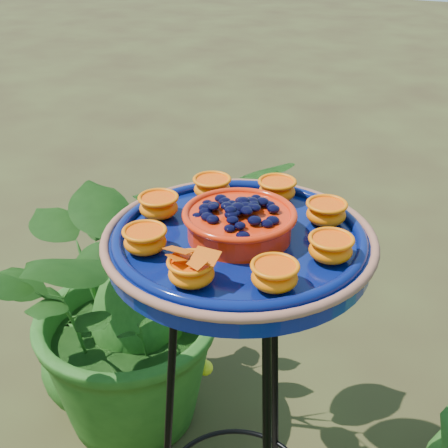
% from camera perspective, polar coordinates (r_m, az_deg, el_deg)
% --- Properties ---
extents(tripod_stand, '(0.41, 0.41, 0.94)m').
position_cam_1_polar(tripod_stand, '(1.38, 1.19, -16.38)').
color(tripod_stand, black).
rests_on(tripod_stand, ground).
extents(feeder_dish, '(0.58, 0.58, 0.11)m').
position_cam_1_polar(feeder_dish, '(1.13, 1.40, -1.26)').
color(feeder_dish, '#071354').
rests_on(feeder_dish, tripod_stand).
extents(shrub_back_left, '(1.12, 1.13, 0.95)m').
position_cam_1_polar(shrub_back_left, '(1.91, -8.21, -6.00)').
color(shrub_back_left, '#1C4C14').
rests_on(shrub_back_left, ground).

